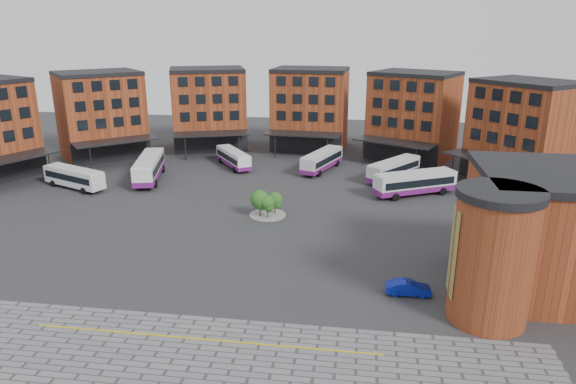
# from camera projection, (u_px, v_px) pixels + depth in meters

# --- Properties ---
(ground) EXTENTS (160.00, 160.00, 0.00)m
(ground) POSITION_uv_depth(u_px,v_px,m) (226.00, 257.00, 50.95)
(ground) COLOR #28282B
(ground) RESTS_ON ground
(yellow_line) EXTENTS (26.00, 0.15, 0.02)m
(yellow_line) POSITION_uv_depth(u_px,v_px,m) (203.00, 339.00, 37.50)
(yellow_line) COLOR gold
(yellow_line) RESTS_ON paving_zone
(main_building) EXTENTS (94.14, 42.48, 14.60)m
(main_building) POSITION_uv_depth(u_px,v_px,m) (256.00, 118.00, 85.35)
(main_building) COLOR #954020
(main_building) RESTS_ON ground
(east_building) EXTENTS (17.40, 15.40, 10.60)m
(east_building) POSITION_uv_depth(u_px,v_px,m) (550.00, 235.00, 42.51)
(east_building) COLOR #954020
(east_building) RESTS_ON ground
(tree_island) EXTENTS (4.40, 4.40, 3.34)m
(tree_island) POSITION_uv_depth(u_px,v_px,m) (266.00, 202.00, 61.08)
(tree_island) COLOR gray
(tree_island) RESTS_ON ground
(bus_a) EXTENTS (10.39, 6.20, 2.91)m
(bus_a) POSITION_uv_depth(u_px,v_px,m) (74.00, 176.00, 71.77)
(bus_a) COLOR silver
(bus_a) RESTS_ON ground
(bus_b) EXTENTS (5.74, 12.73, 3.50)m
(bus_b) POSITION_uv_depth(u_px,v_px,m) (149.00, 167.00, 75.70)
(bus_b) COLOR white
(bus_b) RESTS_ON ground
(bus_c) EXTENTS (7.54, 9.34, 2.77)m
(bus_c) POSITION_uv_depth(u_px,v_px,m) (233.00, 158.00, 82.68)
(bus_c) COLOR white
(bus_c) RESTS_ON ground
(bus_d) EXTENTS (6.05, 10.93, 3.03)m
(bus_d) POSITION_uv_depth(u_px,v_px,m) (322.00, 160.00, 80.77)
(bus_d) COLOR silver
(bus_d) RESTS_ON ground
(bus_e) EXTENTS (8.25, 10.00, 2.99)m
(bus_e) POSITION_uv_depth(u_px,v_px,m) (394.00, 169.00, 75.85)
(bus_e) COLOR silver
(bus_e) RESTS_ON ground
(bus_f) EXTENTS (11.38, 7.67, 3.23)m
(bus_f) POSITION_uv_depth(u_px,v_px,m) (415.00, 183.00, 68.82)
(bus_f) COLOR silver
(bus_f) RESTS_ON ground
(blue_car) EXTENTS (3.88, 1.46, 1.27)m
(blue_car) POSITION_uv_depth(u_px,v_px,m) (408.00, 288.00, 43.59)
(blue_car) COLOR #0C1C9F
(blue_car) RESTS_ON ground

